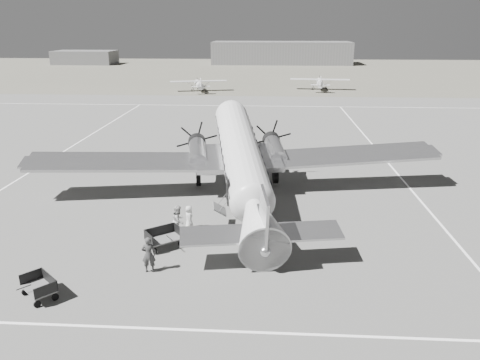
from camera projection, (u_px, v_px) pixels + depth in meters
The scene contains 16 objects.
ground at pixel (245, 203), 31.68m from camera, with size 260.00×260.00×0.00m, color slate.
taxi_line_near at pixel (227, 331), 18.41m from camera, with size 60.00×0.15×0.01m, color white.
taxi_line_right at pixel (426, 207), 30.98m from camera, with size 0.15×80.00×0.01m, color white.
taxi_line_left at pixel (52, 159), 42.19m from camera, with size 0.15×60.00×0.01m, color white.
taxi_line_horizon at pixel (259, 106), 69.56m from camera, with size 90.00×0.15×0.01m, color white.
grass_infield at pixel (264, 71), 121.65m from camera, with size 260.00×90.00×0.01m, color #5A574B.
hangar_main at pixel (281, 53), 144.00m from camera, with size 42.00×14.00×6.60m.
shed_secondary at pixel (85, 57), 143.16m from camera, with size 18.00×10.00×4.00m, color #575757.
dc3_airliner at pixel (242, 162), 31.11m from camera, with size 29.65×20.57×5.65m, color #B6B6B8, non-canonical shape.
light_plane_left at pixel (199, 85), 84.46m from camera, with size 10.36×8.41×2.15m, color silver, non-canonical shape.
light_plane_right at pixel (320, 84), 86.22m from camera, with size 10.99×8.91×2.28m, color silver, non-canonical shape.
baggage_cart_near at pixel (164, 238), 25.19m from camera, with size 1.91×1.35×1.08m, color #575757, non-canonical shape.
baggage_cart_far at pixel (39, 288), 20.55m from camera, with size 1.75×1.24×0.99m, color #575757, non-canonical shape.
ground_crew at pixel (149, 255), 22.61m from camera, with size 0.67×0.44×1.84m, color #313131.
ramp_agent at pixel (179, 221), 26.53m from camera, with size 0.89×0.69×1.83m, color #ABAAA8.
passenger at pixel (189, 218), 27.45m from camera, with size 0.71×0.46×1.45m, color beige.
Camera 1 is at (1.45, -29.53, 11.48)m, focal length 35.00 mm.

